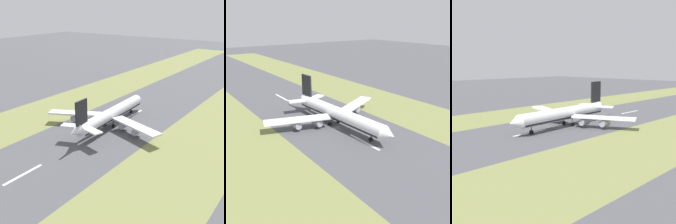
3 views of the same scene
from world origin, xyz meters
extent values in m
plane|color=#4C4C51|center=(0.00, 0.00, 0.00)|extent=(800.00, 800.00, 0.00)
cube|color=olive|center=(-45.00, 0.00, 0.00)|extent=(40.00, 600.00, 0.01)
cube|color=olive|center=(45.00, 0.00, 0.00)|extent=(40.00, 600.00, 0.01)
cube|color=silver|center=(0.00, -61.14, 0.01)|extent=(1.20, 18.00, 0.01)
cube|color=silver|center=(0.00, -21.14, 0.01)|extent=(1.20, 18.00, 0.01)
cube|color=silver|center=(0.00, 18.86, 0.01)|extent=(1.20, 18.00, 0.01)
cylinder|color=white|center=(-1.26, -1.14, 6.20)|extent=(9.26, 56.25, 6.00)
cone|color=white|center=(-3.04, 29.30, 6.20)|extent=(6.16, 5.33, 5.88)
cone|color=white|center=(0.54, -32.09, 7.00)|extent=(5.44, 6.29, 5.10)
cube|color=black|center=(-1.26, -1.14, 4.55)|extent=(8.83, 54.00, 0.70)
cube|color=white|center=(-18.31, -9.37, 5.30)|extent=(28.78, 17.84, 0.90)
cube|color=white|center=(16.63, -7.33, 5.30)|extent=(29.40, 14.96, 0.90)
cylinder|color=#93939E|center=(-10.02, -5.66, 2.85)|extent=(3.47, 4.98, 3.20)
cylinder|color=#93939E|center=(-18.80, -9.68, 2.85)|extent=(3.47, 4.98, 3.20)
cylinder|color=#93939E|center=(7.95, -4.61, 2.85)|extent=(3.47, 4.98, 3.20)
cylinder|color=#93939E|center=(17.14, -7.58, 2.85)|extent=(3.47, 4.98, 3.20)
cube|color=black|center=(0.25, -27.10, 14.70)|extent=(1.27, 8.03, 11.00)
cube|color=white|center=(-5.24, -27.42, 7.20)|extent=(10.92, 7.74, 0.60)
cube|color=white|center=(5.74, -26.78, 7.20)|extent=(10.79, 6.79, 0.60)
cylinder|color=#59595E|center=(-2.51, 20.10, 2.50)|extent=(0.50, 0.50, 3.20)
cylinder|color=black|center=(-2.51, 20.10, 0.90)|extent=(1.00, 1.85, 1.80)
cylinder|color=#59595E|center=(-3.68, -4.29, 2.50)|extent=(0.50, 0.50, 3.20)
cylinder|color=black|center=(-3.68, -4.29, 0.90)|extent=(1.00, 1.85, 1.80)
cylinder|color=#59595E|center=(1.51, -3.99, 2.50)|extent=(0.50, 0.50, 3.20)
cylinder|color=black|center=(1.51, -3.99, 0.90)|extent=(1.00, 1.85, 1.80)
camera|label=1|loc=(84.66, -125.83, 60.21)|focal=50.00mm
camera|label=2|loc=(65.69, 91.00, 47.54)|focal=42.00mm
camera|label=3|loc=(-101.76, 103.58, 29.90)|focal=50.00mm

